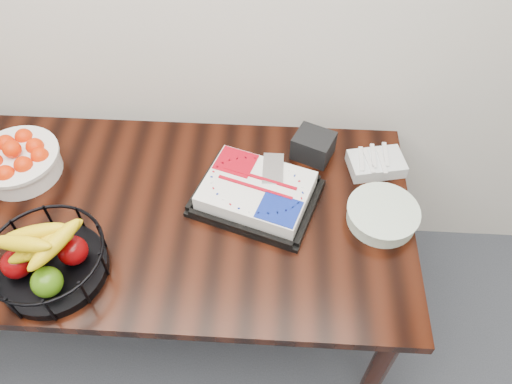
# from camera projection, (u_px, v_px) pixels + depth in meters

# --- Properties ---
(table) EXTENTS (1.80, 0.90, 0.75)m
(table) POSITION_uv_depth(u_px,v_px,m) (158.00, 224.00, 1.82)
(table) COLOR black
(table) RESTS_ON ground
(cake_tray) EXTENTS (0.50, 0.44, 0.09)m
(cake_tray) POSITION_uv_depth(u_px,v_px,m) (257.00, 193.00, 1.75)
(cake_tray) COLOR black
(cake_tray) RESTS_ON table
(tangerine_bowl) EXTENTS (0.30, 0.30, 0.19)m
(tangerine_bowl) POSITION_uv_depth(u_px,v_px,m) (16.00, 157.00, 1.80)
(tangerine_bowl) COLOR white
(tangerine_bowl) RESTS_ON table
(fruit_basket) EXTENTS (0.36, 0.36, 0.19)m
(fruit_basket) POSITION_uv_depth(u_px,v_px,m) (48.00, 259.00, 1.53)
(fruit_basket) COLOR black
(fruit_basket) RESTS_ON table
(plate_stack) EXTENTS (0.25, 0.25, 0.06)m
(plate_stack) POSITION_uv_depth(u_px,v_px,m) (382.00, 215.00, 1.70)
(plate_stack) COLOR white
(plate_stack) RESTS_ON table
(fork_bag) EXTENTS (0.22, 0.17, 0.06)m
(fork_bag) POSITION_uv_depth(u_px,v_px,m) (376.00, 163.00, 1.85)
(fork_bag) COLOR silver
(fork_bag) RESTS_ON table
(napkin_box) EXTENTS (0.18, 0.17, 0.10)m
(napkin_box) POSITION_uv_depth(u_px,v_px,m) (313.00, 146.00, 1.88)
(napkin_box) COLOR black
(napkin_box) RESTS_ON table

